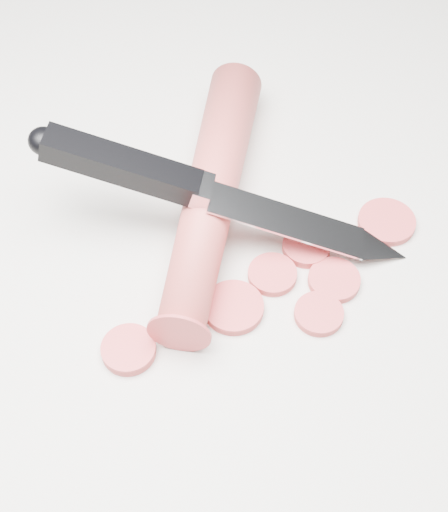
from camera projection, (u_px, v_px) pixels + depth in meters
ground at (242, 244)px, 0.48m from camera, size 2.40×2.40×0.00m
carrot at (212, 191)px, 0.48m from camera, size 0.17×0.19×0.03m
carrot_slice_0 at (129, 350)px, 0.43m from camera, size 0.03×0.03×0.01m
carrot_slice_1 at (233, 307)px, 0.45m from camera, size 0.04×0.04×0.01m
carrot_slice_2 at (306, 247)px, 0.48m from camera, size 0.03×0.03×0.01m
carrot_slice_3 at (334, 280)px, 0.46m from camera, size 0.03×0.03×0.01m
carrot_slice_4 at (387, 222)px, 0.49m from camera, size 0.04×0.04×0.01m
carrot_slice_5 at (272, 274)px, 0.46m from camera, size 0.03×0.03×0.01m
carrot_slice_6 at (319, 314)px, 0.44m from camera, size 0.03×0.03×0.01m
kitchen_knife at (224, 194)px, 0.45m from camera, size 0.21×0.18×0.08m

